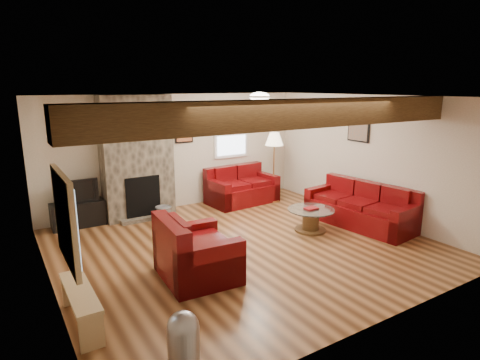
# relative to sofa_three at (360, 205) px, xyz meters

# --- Properties ---
(room) EXTENTS (8.00, 8.00, 8.00)m
(room) POSITION_rel_sofa_three_xyz_m (-2.48, 0.30, 0.84)
(room) COLOR #562F16
(room) RESTS_ON ground
(floor) EXTENTS (6.00, 6.00, 0.00)m
(floor) POSITION_rel_sofa_three_xyz_m (-2.48, 0.30, -0.41)
(floor) COLOR #562F16
(floor) RESTS_ON ground
(oak_beam) EXTENTS (6.00, 0.36, 0.38)m
(oak_beam) POSITION_rel_sofa_three_xyz_m (-2.48, -0.95, 1.90)
(oak_beam) COLOR #33200F
(oak_beam) RESTS_ON room
(chimney_breast) EXTENTS (1.40, 0.67, 2.50)m
(chimney_breast) POSITION_rel_sofa_three_xyz_m (-3.48, 2.79, 0.81)
(chimney_breast) COLOR #39342C
(chimney_breast) RESTS_ON floor
(back_window) EXTENTS (0.90, 0.08, 1.10)m
(back_window) POSITION_rel_sofa_three_xyz_m (-1.13, 3.01, 1.14)
(back_window) COLOR white
(back_window) RESTS_ON room
(hatch_window) EXTENTS (0.08, 1.00, 0.90)m
(hatch_window) POSITION_rel_sofa_three_xyz_m (-5.44, -1.20, 1.04)
(hatch_window) COLOR tan
(hatch_window) RESTS_ON room
(ceiling_dome) EXTENTS (0.40, 0.40, 0.18)m
(ceiling_dome) POSITION_rel_sofa_three_xyz_m (-1.58, 1.20, 2.03)
(ceiling_dome) COLOR white
(ceiling_dome) RESTS_ON room
(artwork_back) EXTENTS (0.42, 0.06, 0.52)m
(artwork_back) POSITION_rel_sofa_three_xyz_m (-2.33, 3.01, 1.29)
(artwork_back) COLOR black
(artwork_back) RESTS_ON room
(artwork_right) EXTENTS (0.06, 0.55, 0.42)m
(artwork_right) POSITION_rel_sofa_three_xyz_m (0.48, 0.60, 1.34)
(artwork_right) COLOR black
(artwork_right) RESTS_ON room
(sofa_three) EXTENTS (1.14, 2.21, 0.82)m
(sofa_three) POSITION_rel_sofa_three_xyz_m (0.00, 0.00, 0.00)
(sofa_three) COLOR #4C0705
(sofa_three) RESTS_ON floor
(loveseat) EXTENTS (1.64, 1.02, 0.84)m
(loveseat) POSITION_rel_sofa_three_xyz_m (-1.12, 2.53, 0.01)
(loveseat) COLOR #4C0705
(loveseat) RESTS_ON floor
(armchair_red) EXTENTS (1.05, 1.18, 0.90)m
(armchair_red) POSITION_rel_sofa_three_xyz_m (-3.66, -0.31, 0.04)
(armchair_red) COLOR #4C0705
(armchair_red) RESTS_ON floor
(coffee_table) EXTENTS (0.87, 0.87, 0.46)m
(coffee_table) POSITION_rel_sofa_three_xyz_m (-1.04, 0.25, -0.19)
(coffee_table) COLOR #422B15
(coffee_table) RESTS_ON floor
(tv_cabinet) EXTENTS (0.98, 0.39, 0.49)m
(tv_cabinet) POSITION_rel_sofa_three_xyz_m (-4.69, 2.83, -0.16)
(tv_cabinet) COLOR black
(tv_cabinet) RESTS_ON floor
(television) EXTENTS (0.79, 0.10, 0.45)m
(television) POSITION_rel_sofa_three_xyz_m (-4.69, 2.83, 0.31)
(television) COLOR black
(television) RESTS_ON tv_cabinet
(floor_lamp) EXTENTS (0.42, 0.42, 1.63)m
(floor_lamp) POSITION_rel_sofa_three_xyz_m (-0.44, 2.23, 0.98)
(floor_lamp) COLOR tan
(floor_lamp) RESTS_ON floor
(pine_bench) EXTENTS (0.27, 1.14, 0.43)m
(pine_bench) POSITION_rel_sofa_three_xyz_m (-5.31, -0.68, -0.19)
(pine_bench) COLOR tan
(pine_bench) RESTS_ON floor
(pedal_bin) EXTENTS (0.35, 0.35, 0.73)m
(pedal_bin) POSITION_rel_sofa_three_xyz_m (-4.70, -2.15, -0.04)
(pedal_bin) COLOR #96969A
(pedal_bin) RESTS_ON floor
(coal_bucket) EXTENTS (0.34, 0.34, 0.32)m
(coal_bucket) POSITION_rel_sofa_three_xyz_m (-3.18, 2.23, -0.25)
(coal_bucket) COLOR gray
(coal_bucket) RESTS_ON floor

